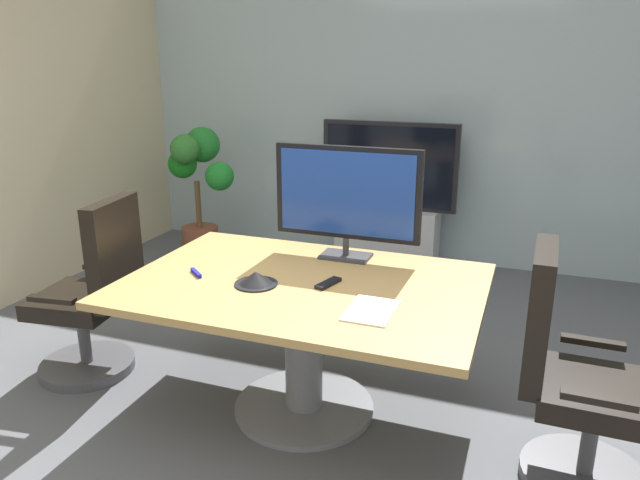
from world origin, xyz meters
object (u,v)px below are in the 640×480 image
object	(u,v)px
conference_table	(303,316)
office_chair_right	(572,390)
wall_display_unit	(388,219)
remote_control	(328,283)
conference_phone	(256,279)
potted_plant	(199,181)
office_chair_left	(94,303)
tv_monitor	(347,196)

from	to	relation	value
conference_table	office_chair_right	size ratio (longest dim) A/B	1.66
wall_display_unit	remote_control	size ratio (longest dim) A/B	7.71
conference_phone	potted_plant	bearing A→B (deg)	127.29
office_chair_left	remote_control	distance (m)	1.48
wall_display_unit	conference_phone	distance (m)	2.56
remote_control	office_chair_right	bearing A→B (deg)	11.00
potted_plant	conference_phone	distance (m)	2.74
office_chair_left	wall_display_unit	xyz separation A→B (m)	(1.16, 2.48, -0.01)
wall_display_unit	remote_control	bearing A→B (deg)	-83.21
tv_monitor	wall_display_unit	size ratio (longest dim) A/B	0.64
conference_phone	office_chair_left	bearing A→B (deg)	176.77
conference_table	office_chair_right	xyz separation A→B (m)	(1.31, -0.10, -0.10)
office_chair_right	remote_control	xyz separation A→B (m)	(-1.18, 0.11, 0.30)
wall_display_unit	remote_control	distance (m)	2.46
office_chair_right	remote_control	world-z (taller)	office_chair_right
office_chair_right	tv_monitor	size ratio (longest dim) A/B	1.30
wall_display_unit	potted_plant	size ratio (longest dim) A/B	1.07
potted_plant	remote_control	bearing A→B (deg)	-45.74
potted_plant	office_chair_left	bearing A→B (deg)	-75.32
office_chair_right	remote_control	size ratio (longest dim) A/B	6.41
wall_display_unit	potted_plant	distance (m)	1.78
conference_table	wall_display_unit	world-z (taller)	wall_display_unit
tv_monitor	remote_control	size ratio (longest dim) A/B	4.94
conference_table	office_chair_right	world-z (taller)	office_chair_right
potted_plant	wall_display_unit	bearing A→B (deg)	11.93
wall_display_unit	conference_phone	world-z (taller)	wall_display_unit
office_chair_right	potted_plant	distance (m)	3.85
remote_control	potted_plant	bearing A→B (deg)	150.38
office_chair_right	conference_table	bearing A→B (deg)	86.64
office_chair_right	tv_monitor	distance (m)	1.49
office_chair_left	tv_monitor	distance (m)	1.62
tv_monitor	potted_plant	distance (m)	2.56
conference_table	remote_control	size ratio (longest dim) A/B	10.66
conference_phone	wall_display_unit	bearing A→B (deg)	88.74
conference_table	tv_monitor	xyz separation A→B (m)	(0.09, 0.45, 0.55)
office_chair_right	tv_monitor	world-z (taller)	tv_monitor
conference_table	office_chair_left	size ratio (longest dim) A/B	1.66
wall_display_unit	potted_plant	bearing A→B (deg)	-168.07
wall_display_unit	tv_monitor	bearing A→B (deg)	-83.08
conference_table	wall_display_unit	size ratio (longest dim) A/B	1.38
office_chair_left	tv_monitor	world-z (taller)	tv_monitor
tv_monitor	wall_display_unit	distance (m)	2.10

